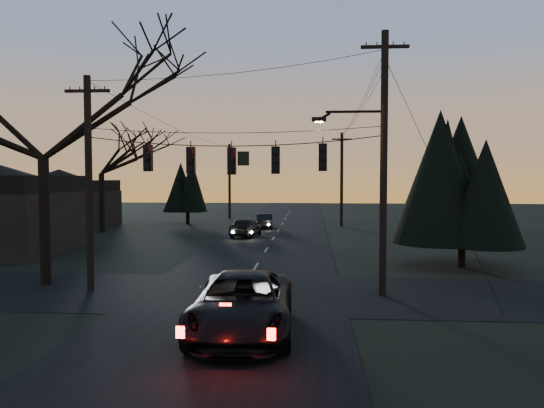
# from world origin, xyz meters

# --- Properties ---
(ground_plane) EXTENTS (160.00, 160.00, 0.00)m
(ground_plane) POSITION_xyz_m (0.00, 0.00, 0.00)
(ground_plane) COLOR black
(main_road) EXTENTS (8.00, 120.00, 0.02)m
(main_road) POSITION_xyz_m (0.00, 20.00, 0.01)
(main_road) COLOR black
(main_road) RESTS_ON ground
(cross_road) EXTENTS (60.00, 7.00, 0.02)m
(cross_road) POSITION_xyz_m (0.00, 10.00, 0.01)
(cross_road) COLOR black
(cross_road) RESTS_ON ground
(utility_pole_right) EXTENTS (5.00, 0.30, 10.00)m
(utility_pole_right) POSITION_xyz_m (5.50, 10.00, 0.00)
(utility_pole_right) COLOR black
(utility_pole_right) RESTS_ON ground
(utility_pole_left) EXTENTS (1.80, 0.30, 8.50)m
(utility_pole_left) POSITION_xyz_m (-6.00, 10.00, 0.00)
(utility_pole_left) COLOR black
(utility_pole_left) RESTS_ON ground
(utility_pole_far_r) EXTENTS (1.80, 0.30, 8.50)m
(utility_pole_far_r) POSITION_xyz_m (5.50, 38.00, 0.00)
(utility_pole_far_r) COLOR black
(utility_pole_far_r) RESTS_ON ground
(utility_pole_far_l) EXTENTS (0.30, 0.30, 8.00)m
(utility_pole_far_l) POSITION_xyz_m (-6.00, 46.00, 0.00)
(utility_pole_far_l) COLOR black
(utility_pole_far_l) RESTS_ON ground
(span_signal_assembly) EXTENTS (11.50, 0.44, 1.62)m
(span_signal_assembly) POSITION_xyz_m (-0.24, 10.00, 5.22)
(span_signal_assembly) COLOR black
(span_signal_assembly) RESTS_ON ground
(bare_tree_left) EXTENTS (9.18, 9.18, 10.60)m
(bare_tree_left) POSITION_xyz_m (-8.37, 10.99, 7.41)
(bare_tree_left) COLOR black
(bare_tree_left) RESTS_ON ground
(evergreen_right) EXTENTS (4.88, 4.88, 7.12)m
(evergreen_right) POSITION_xyz_m (10.32, 16.74, 4.16)
(evergreen_right) COLOR black
(evergreen_right) RESTS_ON ground
(bare_tree_dist) EXTENTS (7.54, 7.54, 9.58)m
(bare_tree_dist) POSITION_xyz_m (-14.24, 31.54, 6.70)
(bare_tree_dist) COLOR black
(bare_tree_dist) RESTS_ON ground
(evergreen_dist) EXTENTS (3.35, 3.35, 6.07)m
(evergreen_dist) POSITION_xyz_m (-9.09, 39.71, 3.63)
(evergreen_dist) COLOR black
(evergreen_dist) RESTS_ON ground
(house_left_far) EXTENTS (9.00, 7.00, 5.20)m
(house_left_far) POSITION_xyz_m (-20.00, 36.00, 2.60)
(house_left_far) COLOR black
(house_left_far) RESTS_ON ground
(suv_near) EXTENTS (3.03, 6.21, 1.70)m
(suv_near) POSITION_xyz_m (0.80, 4.70, 0.85)
(suv_near) COLOR black
(suv_near) RESTS_ON ground
(sedan_oncoming_a) EXTENTS (2.30, 4.48, 1.46)m
(sedan_oncoming_a) POSITION_xyz_m (-2.16, 29.14, 0.73)
(sedan_oncoming_a) COLOR black
(sedan_oncoming_a) RESTS_ON ground
(sedan_oncoming_b) EXTENTS (1.83, 4.02, 1.28)m
(sedan_oncoming_b) POSITION_xyz_m (-1.38, 35.80, 0.64)
(sedan_oncoming_b) COLOR black
(sedan_oncoming_b) RESTS_ON ground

